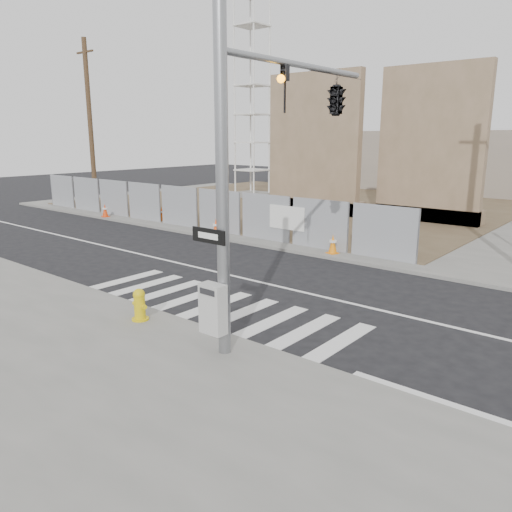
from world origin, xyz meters
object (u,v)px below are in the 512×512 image
Objects in this scene: fire_hydrant at (140,305)px; traffic_cone_c at (216,227)px; signal_pole at (303,127)px; traffic_cone_a at (105,210)px; crane_tower at (252,72)px; traffic_cone_b at (162,214)px; traffic_cone_d at (333,244)px.

fire_hydrant reaches higher than traffic_cone_c.
traffic_cone_a is (-17.66, 6.27, -4.30)m from signal_pole.
traffic_cone_a is at bearing 160.47° from signal_pole.
crane_tower is 22.90× the size of traffic_cone_c.
traffic_cone_b is 1.00× the size of traffic_cone_c.
traffic_cone_a is at bearing 167.79° from fire_hydrant.
traffic_cone_b is 5.19m from traffic_cone_c.
crane_tower is 14.88m from traffic_cone_b.
traffic_cone_a is at bearing -163.45° from traffic_cone_b.
crane_tower reaches higher than traffic_cone_c.
crane_tower reaches higher than signal_pole.
traffic_cone_a is 14.68m from traffic_cone_d.
traffic_cone_c is at bearing 143.06° from fire_hydrant.
crane_tower is at bearing 142.95° from fire_hydrant.
traffic_cone_b is (-14.03, 7.34, -4.28)m from signal_pole.
crane_tower is 27.54m from fire_hydrant.
crane_tower is 22.54× the size of fire_hydrant.
crane_tower is 20.93m from traffic_cone_d.
traffic_cone_d is at bearing 1.35° from traffic_cone_a.
signal_pole is 8.87× the size of traffic_cone_b.
traffic_cone_d is (14.67, 0.35, 0.00)m from traffic_cone_a.
traffic_cone_d is at bearing 114.31° from signal_pole.
traffic_cone_c is (5.08, -1.08, 0.00)m from traffic_cone_b.
fire_hydrant is at bearing -89.56° from traffic_cone_d.
crane_tower is at bearing 123.75° from traffic_cone_c.
traffic_cone_c is (-8.96, 6.27, -4.27)m from signal_pole.
signal_pole is at bearing -65.69° from traffic_cone_d.
fire_hydrant is 9.32m from traffic_cone_d.
traffic_cone_d is (11.05, -0.73, -0.02)m from traffic_cone_b.
traffic_cone_c is at bearing 145.03° from signal_pole.
traffic_cone_d reaches higher than traffic_cone_a.
fire_hydrant is 1.09× the size of traffic_cone_a.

